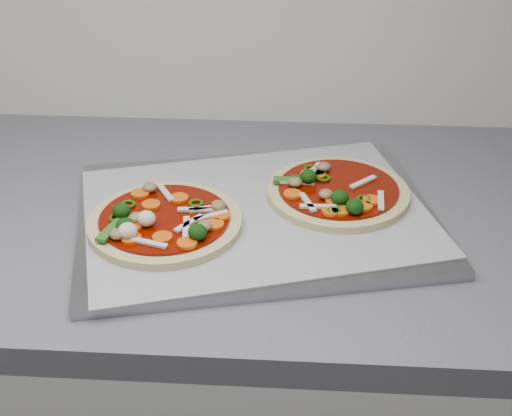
{
  "coord_description": "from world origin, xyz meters",
  "views": [
    {
      "loc": [
        -0.55,
        0.45,
        1.42
      ],
      "look_at": [
        -0.61,
        1.25,
        0.93
      ],
      "focal_mm": 50.0,
      "sensor_mm": 36.0,
      "label": 1
    }
  ],
  "objects": [
    {
      "name": "pizza_left",
      "position": [
        -0.72,
        1.22,
        0.93
      ],
      "size": [
        0.2,
        0.2,
        0.03
      ],
      "rotation": [
        0.0,
        0.0,
        0.0
      ],
      "color": "#D1B878",
      "rests_on": "parchment"
    },
    {
      "name": "baking_tray",
      "position": [
        -0.61,
        1.27,
        0.91
      ],
      "size": [
        0.54,
        0.45,
        0.02
      ],
      "primitive_type": "cube",
      "rotation": [
        0.0,
        0.0,
        0.22
      ],
      "color": "gray",
      "rests_on": "countertop"
    },
    {
      "name": "parchment",
      "position": [
        -0.61,
        1.27,
        0.92
      ],
      "size": [
        0.53,
        0.45,
        0.0
      ],
      "primitive_type": "cube",
      "rotation": [
        0.0,
        0.0,
        0.29
      ],
      "color": "#939398",
      "rests_on": "baking_tray"
    },
    {
      "name": "pizza_right",
      "position": [
        -0.5,
        1.31,
        0.93
      ],
      "size": [
        0.23,
        0.23,
        0.03
      ],
      "rotation": [
        0.0,
        0.0,
        -0.21
      ],
      "color": "#D1B878",
      "rests_on": "parchment"
    }
  ]
}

